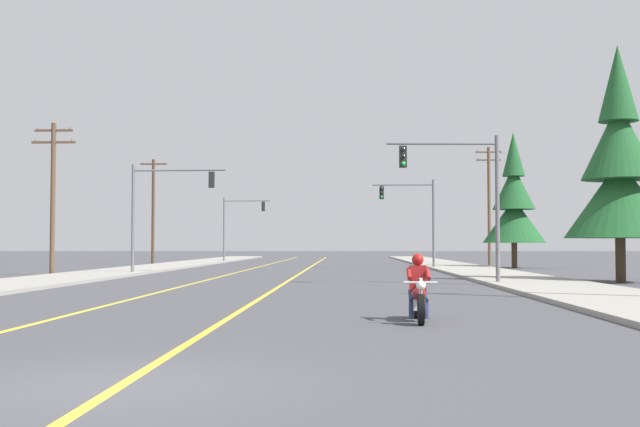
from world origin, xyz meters
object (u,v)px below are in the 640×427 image
at_px(utility_pole_left_far, 153,209).
at_px(conifer_tree_right_verge_far, 514,206).
at_px(traffic_signal_mid_right, 416,210).
at_px(traffic_signal_mid_left, 237,219).
at_px(motorcycle_with_rider, 418,294).
at_px(traffic_signal_near_left, 160,201).
at_px(conifer_tree_right_verge_near, 619,173).
at_px(utility_pole_right_far, 489,202).
at_px(traffic_signal_near_right, 465,186).
at_px(utility_pole_left_near, 53,192).

distance_m(utility_pole_left_far, conifer_tree_right_verge_far, 30.10).
bearing_deg(traffic_signal_mid_right, utility_pole_left_far, 151.89).
height_order(traffic_signal_mid_right, traffic_signal_mid_left, same).
bearing_deg(motorcycle_with_rider, traffic_signal_near_left, 114.34).
bearing_deg(conifer_tree_right_verge_far, conifer_tree_right_verge_near, -89.85).
bearing_deg(utility_pole_right_far, traffic_signal_near_right, -102.07).
xyz_separation_m(traffic_signal_near_right, traffic_signal_mid_right, (-0.05, 22.12, -0.02)).
relative_size(traffic_signal_mid_right, utility_pole_left_far, 0.69).
bearing_deg(utility_pole_left_near, conifer_tree_right_verge_far, 27.30).
xyz_separation_m(traffic_signal_near_right, utility_pole_right_far, (6.68, 31.24, 1.07)).
height_order(motorcycle_with_rider, conifer_tree_right_verge_near, conifer_tree_right_verge_near).
xyz_separation_m(traffic_signal_near_right, traffic_signal_near_left, (-15.41, 11.13, 0.04)).
bearing_deg(traffic_signal_near_right, utility_pole_right_far, 77.93).
bearing_deg(motorcycle_with_rider, traffic_signal_mid_right, 84.93).
relative_size(traffic_signal_near_left, utility_pole_left_near, 0.75).
relative_size(traffic_signal_near_left, utility_pole_right_far, 0.65).
bearing_deg(traffic_signal_near_right, traffic_signal_near_left, 144.16).
relative_size(utility_pole_left_near, conifer_tree_right_verge_near, 0.79).
height_order(motorcycle_with_rider, utility_pole_left_far, utility_pole_left_far).
distance_m(utility_pole_left_far, conifer_tree_right_verge_near, 42.27).
bearing_deg(utility_pole_right_far, conifer_tree_right_verge_far, -87.32).
bearing_deg(traffic_signal_near_left, conifer_tree_right_verge_far, 29.02).
bearing_deg(traffic_signal_mid_right, conifer_tree_right_verge_far, 11.71).
distance_m(motorcycle_with_rider, utility_pole_left_near, 30.45).
xyz_separation_m(utility_pole_left_near, utility_pole_right_far, (27.49, 22.02, 0.66)).
xyz_separation_m(utility_pole_left_near, conifer_tree_right_verge_far, (27.84, 14.37, -0.04)).
bearing_deg(utility_pole_left_far, traffic_signal_near_right, -57.46).
height_order(traffic_signal_near_left, traffic_signal_mid_left, same).
xyz_separation_m(motorcycle_with_rider, conifer_tree_right_verge_far, (10.43, 39.03, 3.87)).
height_order(traffic_signal_mid_left, conifer_tree_right_verge_far, conifer_tree_right_verge_far).
height_order(traffic_signal_near_right, utility_pole_left_far, utility_pole_left_far).
bearing_deg(traffic_signal_near_right, traffic_signal_mid_right, 90.14).
bearing_deg(traffic_signal_mid_right, motorcycle_with_rider, -95.07).
bearing_deg(conifer_tree_right_verge_far, utility_pole_left_near, -152.70).
bearing_deg(utility_pole_left_far, utility_pole_right_far, -4.62).
relative_size(motorcycle_with_rider, traffic_signal_near_right, 0.35).
bearing_deg(utility_pole_right_far, conifer_tree_right_verge_near, -89.18).
height_order(utility_pole_right_far, utility_pole_left_far, utility_pole_right_far).
xyz_separation_m(utility_pole_left_far, conifer_tree_right_verge_near, (28.47, -31.25, 0.13)).
bearing_deg(motorcycle_with_rider, traffic_signal_near_right, 77.63).
xyz_separation_m(traffic_signal_mid_right, utility_pole_left_far, (-21.32, 11.39, 0.63)).
height_order(traffic_signal_mid_left, utility_pole_left_near, utility_pole_left_near).
bearing_deg(conifer_tree_right_verge_far, utility_pole_right_far, 92.68).
xyz_separation_m(motorcycle_with_rider, traffic_signal_near_right, (3.39, 15.45, 3.50)).
height_order(utility_pole_right_far, conifer_tree_right_verge_near, conifer_tree_right_verge_near).
xyz_separation_m(traffic_signal_near_left, utility_pole_left_near, (-5.39, -1.92, 0.37)).
xyz_separation_m(traffic_signal_mid_right, utility_pole_right_far, (6.74, 9.12, 1.10)).
distance_m(traffic_signal_mid_left, utility_pole_left_near, 32.75).
distance_m(traffic_signal_near_right, utility_pole_left_near, 22.76).
height_order(traffic_signal_near_left, utility_pole_left_near, utility_pole_left_near).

